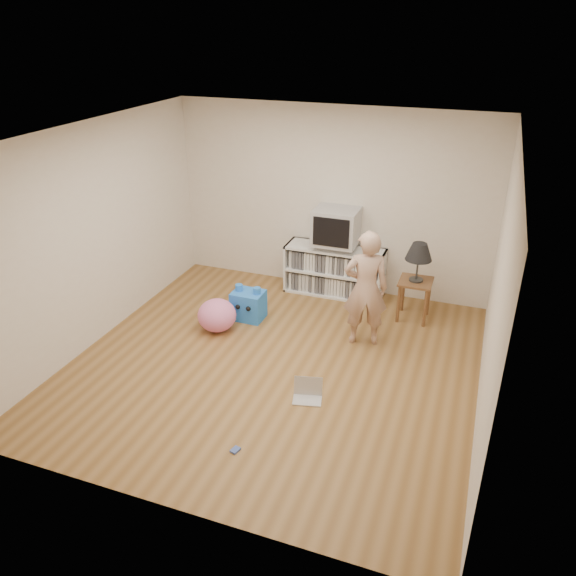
# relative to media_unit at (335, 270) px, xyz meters

# --- Properties ---
(ground) EXTENTS (4.50, 4.50, 0.00)m
(ground) POSITION_rel_media_unit_xyz_m (-0.14, -2.04, -0.35)
(ground) COLOR brown
(ground) RESTS_ON ground
(walls) EXTENTS (4.52, 4.52, 2.60)m
(walls) POSITION_rel_media_unit_xyz_m (-0.14, -2.04, 0.95)
(walls) COLOR silver
(walls) RESTS_ON ground
(ceiling) EXTENTS (4.50, 4.50, 0.01)m
(ceiling) POSITION_rel_media_unit_xyz_m (-0.14, -2.04, 2.25)
(ceiling) COLOR white
(ceiling) RESTS_ON walls
(media_unit) EXTENTS (1.40, 0.45, 0.70)m
(media_unit) POSITION_rel_media_unit_xyz_m (0.00, 0.00, 0.00)
(media_unit) COLOR white
(media_unit) RESTS_ON ground
(dvd_deck) EXTENTS (0.45, 0.35, 0.07)m
(dvd_deck) POSITION_rel_media_unit_xyz_m (0.00, -0.02, 0.39)
(dvd_deck) COLOR gray
(dvd_deck) RESTS_ON media_unit
(crt_tv) EXTENTS (0.60, 0.53, 0.50)m
(crt_tv) POSITION_rel_media_unit_xyz_m (0.00, -0.02, 0.67)
(crt_tv) COLOR #ADADB2
(crt_tv) RESTS_ON dvd_deck
(side_table) EXTENTS (0.42, 0.42, 0.55)m
(side_table) POSITION_rel_media_unit_xyz_m (1.19, -0.39, 0.07)
(side_table) COLOR brown
(side_table) RESTS_ON ground
(table_lamp) EXTENTS (0.34, 0.34, 0.52)m
(table_lamp) POSITION_rel_media_unit_xyz_m (1.19, -0.39, 0.59)
(table_lamp) COLOR #333333
(table_lamp) RESTS_ON side_table
(person) EXTENTS (0.61, 0.48, 1.45)m
(person) POSITION_rel_media_unit_xyz_m (0.70, -1.20, 0.38)
(person) COLOR tan
(person) RESTS_ON ground
(laptop) EXTENTS (0.35, 0.30, 0.21)m
(laptop) POSITION_rel_media_unit_xyz_m (0.42, -2.50, -0.29)
(laptop) COLOR silver
(laptop) RESTS_ON ground
(playing_cards) EXTENTS (0.09, 0.10, 0.02)m
(playing_cards) POSITION_rel_media_unit_xyz_m (0.04, -3.50, -0.34)
(playing_cards) COLOR #4863C1
(playing_cards) RESTS_ON ground
(plush_blue) EXTENTS (0.41, 0.36, 0.47)m
(plush_blue) POSITION_rel_media_unit_xyz_m (-0.86, -1.13, -0.15)
(plush_blue) COLOR blue
(plush_blue) RESTS_ON ground
(plush_pink) EXTENTS (0.64, 0.64, 0.42)m
(plush_pink) POSITION_rel_media_unit_xyz_m (-1.11, -1.55, -0.14)
(plush_pink) COLOR pink
(plush_pink) RESTS_ON ground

